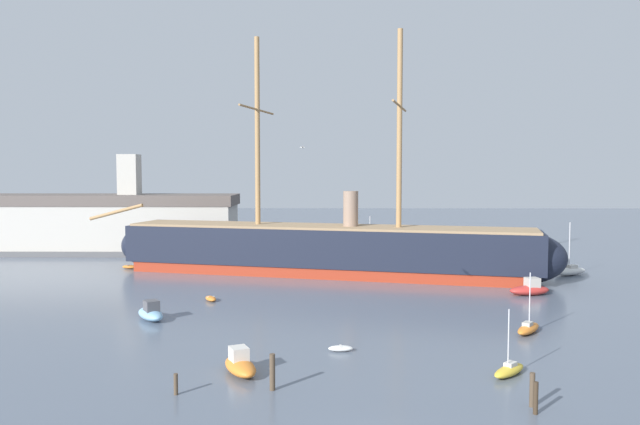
% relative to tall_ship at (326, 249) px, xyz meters
% --- Properties ---
extents(tall_ship, '(64.56, 21.25, 31.53)m').
position_rel_tall_ship_xyz_m(tall_ship, '(0.00, 0.00, 0.00)').
color(tall_ship, maroon).
rests_on(tall_ship, ground).
extents(motorboat_foreground_left, '(3.36, 4.54, 1.76)m').
position_rel_tall_ship_xyz_m(motorboat_foreground_left, '(-5.83, -40.26, -2.76)').
color(motorboat_foreground_left, orange).
rests_on(motorboat_foreground_left, ground).
extents(sailboat_foreground_right, '(3.18, 3.23, 4.54)m').
position_rel_tall_ship_xyz_m(sailboat_foreground_right, '(12.27, -40.48, -3.00)').
color(sailboat_foreground_right, gold).
rests_on(sailboat_foreground_right, ground).
extents(dinghy_near_centre, '(1.92, 0.91, 0.45)m').
position_rel_tall_ship_xyz_m(dinghy_near_centre, '(1.10, -35.01, -3.16)').
color(dinghy_near_centre, silver).
rests_on(dinghy_near_centre, ground).
extents(motorboat_mid_left, '(3.96, 4.68, 1.85)m').
position_rel_tall_ship_xyz_m(motorboat_mid_left, '(-16.18, -25.18, -2.73)').
color(motorboat_mid_left, '#7FB2D6').
rests_on(motorboat_mid_left, ground).
extents(sailboat_mid_right, '(3.31, 3.87, 5.14)m').
position_rel_tall_ship_xyz_m(sailboat_mid_right, '(17.09, -29.57, -2.95)').
color(sailboat_mid_right, orange).
rests_on(sailboat_mid_right, ground).
extents(dinghy_alongside_bow, '(1.84, 2.32, 0.50)m').
position_rel_tall_ship_xyz_m(dinghy_alongside_bow, '(-12.20, -16.84, -3.13)').
color(dinghy_alongside_bow, orange).
rests_on(dinghy_alongside_bow, ground).
extents(motorboat_alongside_stern, '(4.90, 2.79, 1.94)m').
position_rel_tall_ship_xyz_m(motorboat_alongside_stern, '(22.51, -13.41, -2.70)').
color(motorboat_alongside_stern, '#B22D28').
rests_on(motorboat_alongside_stern, ground).
extents(dinghy_far_left, '(2.24, 1.28, 0.50)m').
position_rel_tall_ship_xyz_m(dinghy_far_left, '(-27.69, 4.73, -3.13)').
color(dinghy_far_left, orange).
rests_on(dinghy_far_left, ground).
extents(sailboat_far_right, '(5.51, 3.90, 7.00)m').
position_rel_tall_ship_xyz_m(sailboat_far_right, '(32.12, -0.27, -2.79)').
color(sailboat_far_right, silver).
rests_on(sailboat_far_right, ground).
extents(sailboat_distant_centre, '(4.00, 5.47, 6.97)m').
position_rel_tall_ship_xyz_m(sailboat_distant_centre, '(6.41, 10.87, -2.80)').
color(sailboat_distant_centre, silver).
rests_on(sailboat_distant_centre, ground).
extents(mooring_piling_nearest, '(0.27, 0.27, 1.86)m').
position_rel_tall_ship_xyz_m(mooring_piling_nearest, '(11.80, -47.10, -2.45)').
color(mooring_piling_nearest, '#382B1E').
rests_on(mooring_piling_nearest, ground).
extents(mooring_piling_left_pair, '(0.26, 0.26, 1.32)m').
position_rel_tall_ship_xyz_m(mooring_piling_left_pair, '(-9.20, -44.29, -2.72)').
color(mooring_piling_left_pair, '#4C3D2D').
rests_on(mooring_piling_left_pair, ground).
extents(mooring_piling_right_pair, '(0.31, 0.31, 2.01)m').
position_rel_tall_ship_xyz_m(mooring_piling_right_pair, '(11.97, -45.99, -2.38)').
color(mooring_piling_right_pair, '#4C3D2D').
rests_on(mooring_piling_right_pair, ground).
extents(mooring_piling_midwater, '(0.35, 0.35, 2.31)m').
position_rel_tall_ship_xyz_m(mooring_piling_midwater, '(-3.36, -43.43, -2.23)').
color(mooring_piling_midwater, '#4C3D2D').
rests_on(mooring_piling_midwater, ground).
extents(dockside_warehouse_left, '(47.43, 12.44, 16.50)m').
position_rel_tall_ship_xyz_m(dockside_warehouse_left, '(-37.13, 22.07, 1.55)').
color(dockside_warehouse_left, '#565659').
rests_on(dockside_warehouse_left, ground).
extents(seagull_in_flight, '(0.41, 1.27, 0.14)m').
position_rel_tall_ship_xyz_m(seagull_in_flight, '(-1.99, -29.00, 12.29)').
color(seagull_in_flight, silver).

